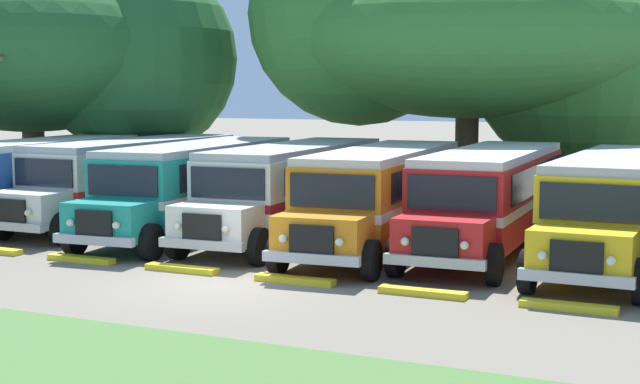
# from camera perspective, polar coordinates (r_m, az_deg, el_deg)

# --- Properties ---
(ground_plane) EXTENTS (220.00, 220.00, 0.00)m
(ground_plane) POSITION_cam_1_polar(r_m,az_deg,el_deg) (21.55, -6.49, -5.77)
(ground_plane) COLOR slate
(parked_bus_slot_0) EXTENTS (3.53, 10.97, 2.82)m
(parked_bus_slot_0) POSITION_cam_1_polar(r_m,az_deg,el_deg) (33.25, -16.63, 1.04)
(parked_bus_slot_0) COLOR #23519E
(parked_bus_slot_0) RESTS_ON ground_plane
(parked_bus_slot_1) EXTENTS (2.70, 10.84, 2.82)m
(parked_bus_slot_1) POSITION_cam_1_polar(r_m,az_deg,el_deg) (32.05, -11.70, 0.98)
(parked_bus_slot_1) COLOR silver
(parked_bus_slot_1) RESTS_ON ground_plane
(parked_bus_slot_2) EXTENTS (3.43, 10.95, 2.82)m
(parked_bus_slot_2) POSITION_cam_1_polar(r_m,az_deg,el_deg) (29.38, -7.68, 0.58)
(parked_bus_slot_2) COLOR teal
(parked_bus_slot_2) RESTS_ON ground_plane
(parked_bus_slot_3) EXTENTS (3.14, 10.90, 2.82)m
(parked_bus_slot_3) POSITION_cam_1_polar(r_m,az_deg,el_deg) (28.39, -1.72, 0.43)
(parked_bus_slot_3) COLOR silver
(parked_bus_slot_3) RESTS_ON ground_plane
(parked_bus_slot_4) EXTENTS (3.43, 10.95, 2.82)m
(parked_bus_slot_4) POSITION_cam_1_polar(r_m,az_deg,el_deg) (26.58, 3.86, 0.01)
(parked_bus_slot_4) COLOR orange
(parked_bus_slot_4) RESTS_ON ground_plane
(parked_bus_slot_5) EXTENTS (3.00, 10.88, 2.82)m
(parked_bus_slot_5) POSITION_cam_1_polar(r_m,az_deg,el_deg) (26.45, 10.58, -0.11)
(parked_bus_slot_5) COLOR red
(parked_bus_slot_5) RESTS_ON ground_plane
(parked_bus_slot_6) EXTENTS (2.83, 10.86, 2.82)m
(parked_bus_slot_6) POSITION_cam_1_polar(r_m,az_deg,el_deg) (25.30, 18.08, -0.61)
(parked_bus_slot_6) COLOR yellow
(parked_bus_slot_6) RESTS_ON ground_plane
(curb_wheelstop_2) EXTENTS (2.00, 0.36, 0.15)m
(curb_wheelstop_2) POSITION_cam_1_polar(r_m,az_deg,el_deg) (25.01, -14.68, -4.07)
(curb_wheelstop_2) COLOR yellow
(curb_wheelstop_2) RESTS_ON ground_plane
(curb_wheelstop_3) EXTENTS (2.00, 0.36, 0.15)m
(curb_wheelstop_3) POSITION_cam_1_polar(r_m,az_deg,el_deg) (23.15, -8.62, -4.77)
(curb_wheelstop_3) COLOR yellow
(curb_wheelstop_3) RESTS_ON ground_plane
(curb_wheelstop_4) EXTENTS (2.00, 0.36, 0.15)m
(curb_wheelstop_4) POSITION_cam_1_polar(r_m,az_deg,el_deg) (21.59, -1.58, -5.51)
(curb_wheelstop_4) COLOR yellow
(curb_wheelstop_4) RESTS_ON ground_plane
(curb_wheelstop_5) EXTENTS (2.00, 0.36, 0.15)m
(curb_wheelstop_5) POSITION_cam_1_polar(r_m,az_deg,el_deg) (20.40, 6.43, -6.25)
(curb_wheelstop_5) COLOR yellow
(curb_wheelstop_5) RESTS_ON ground_plane
(curb_wheelstop_6) EXTENTS (2.00, 0.36, 0.15)m
(curb_wheelstop_6) POSITION_cam_1_polar(r_m,az_deg,el_deg) (19.66, 15.26, -6.92)
(curb_wheelstop_6) COLOR yellow
(curb_wheelstop_6) RESTS_ON ground_plane
(broad_shade_tree) EXTENTS (16.87, 14.67, 11.66)m
(broad_shade_tree) POSITION_cam_1_polar(r_m,az_deg,el_deg) (35.96, 9.99, 9.63)
(broad_shade_tree) COLOR brown
(broad_shade_tree) RESTS_ON ground_plane
(secondary_tree) EXTENTS (15.21, 14.04, 10.91)m
(secondary_tree) POSITION_cam_1_polar(r_m,az_deg,el_deg) (40.10, -16.19, 8.77)
(secondary_tree) COLOR brown
(secondary_tree) RESTS_ON ground_plane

